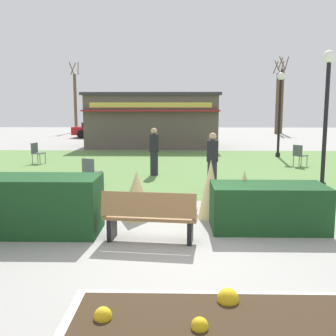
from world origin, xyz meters
The scene contains 21 objects.
ground_plane centered at (0.00, 0.00, 0.00)m, with size 80.00×80.00×0.00m, color #999691.
lawn_patch centered at (0.00, 9.21, 0.00)m, with size 36.00×12.00×0.01m, color #5B8442.
park_bench centered at (-0.45, -0.06, 0.48)m, with size 1.75×0.71×0.95m.
hedge_left centered at (-2.68, 0.43, 0.56)m, with size 2.42×1.10×1.11m, color #19421E.
hedge_right centered at (1.86, 0.77, 0.45)m, with size 2.26×1.10×0.91m, color #19421E.
ornamental_grass_behind_left centered at (1.46, 1.28, 0.56)m, with size 0.59×0.59×1.12m, color #D1BC7F.
ornamental_grass_behind_right centered at (0.77, 1.54, 0.65)m, with size 0.54×0.54×1.30m, color #D1BC7F.
ornamental_grass_behind_center centered at (-0.84, 1.51, 0.53)m, with size 0.78×0.78×1.06m, color #D1BC7F.
lamppost_mid centered at (4.36, 4.81, 2.54)m, with size 0.36×0.36×4.03m.
lamppost_far centered at (4.95, 12.54, 2.54)m, with size 0.36×0.36×4.03m.
food_kiosk centered at (-1.44, 17.44, 1.62)m, with size 7.85×4.50×3.22m.
cafe_chair_west centered at (5.02, 9.37, 0.53)m, with size 0.62×0.62×0.89m.
cafe_chair_east centered at (-5.98, 9.98, 0.53)m, with size 0.55×0.55×0.89m.
cafe_chair_center centered at (-2.59, 4.93, 0.53)m, with size 0.59×0.59×0.89m.
person_strolling centered at (1.07, 4.58, 0.86)m, with size 0.34×0.34×1.69m.
person_standing centered at (-0.78, 7.12, 0.86)m, with size 0.34×0.34×1.69m.
parked_car_west_slot centered at (-5.99, 24.49, 0.64)m, with size 4.22×2.09×1.20m.
parked_car_center_slot centered at (-1.14, 24.49, 0.64)m, with size 4.22×2.10×1.20m.
tree_left_bg centered at (8.92, 29.43, 2.83)m, with size 0.91×0.96×6.38m.
tree_right_bg centered at (9.41, 29.81, 3.02)m, with size 0.91×0.96×6.77m.
tree_center_bg centered at (-9.51, 31.06, 2.87)m, with size 0.91×0.96×6.46m.
Camera 1 is at (0.03, -7.15, 2.45)m, focal length 43.32 mm.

